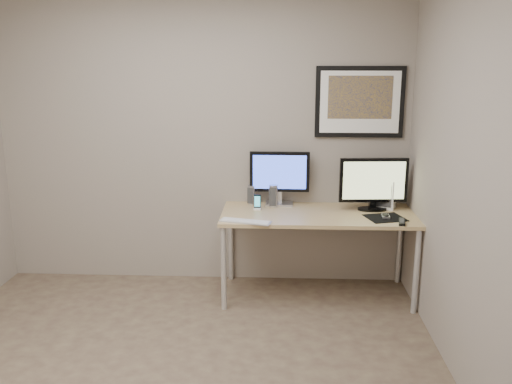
{
  "coord_description": "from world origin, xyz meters",
  "views": [
    {
      "loc": [
        0.69,
        -2.99,
        1.97
      ],
      "look_at": [
        0.5,
        1.1,
        0.97
      ],
      "focal_mm": 38.0,
      "sensor_mm": 36.0,
      "label": 1
    }
  ],
  "objects_px": {
    "speaker_right": "(273,196)",
    "speaker_left": "(252,195)",
    "framed_art": "(360,102)",
    "desk": "(318,221)",
    "fan_unit": "(386,194)",
    "keyboard": "(245,221)",
    "monitor_large": "(279,176)",
    "monitor_tv": "(373,183)",
    "phone_dock": "(257,202)"
  },
  "relations": [
    {
      "from": "desk",
      "to": "monitor_tv",
      "type": "height_order",
      "value": "monitor_tv"
    },
    {
      "from": "speaker_right",
      "to": "speaker_left",
      "type": "bearing_deg",
      "value": 164.82
    },
    {
      "from": "keyboard",
      "to": "monitor_large",
      "type": "bearing_deg",
      "value": 78.68
    },
    {
      "from": "monitor_large",
      "to": "monitor_tv",
      "type": "distance_m",
      "value": 0.8
    },
    {
      "from": "desk",
      "to": "speaker_left",
      "type": "height_order",
      "value": "speaker_left"
    },
    {
      "from": "desk",
      "to": "keyboard",
      "type": "distance_m",
      "value": 0.66
    },
    {
      "from": "monitor_tv",
      "to": "speaker_right",
      "type": "relative_size",
      "value": 2.96
    },
    {
      "from": "monitor_tv",
      "to": "speaker_right",
      "type": "bearing_deg",
      "value": 170.52
    },
    {
      "from": "desk",
      "to": "fan_unit",
      "type": "height_order",
      "value": "fan_unit"
    },
    {
      "from": "desk",
      "to": "keyboard",
      "type": "xyz_separation_m",
      "value": [
        -0.59,
        -0.29,
        0.07
      ]
    },
    {
      "from": "desk",
      "to": "monitor_large",
      "type": "relative_size",
      "value": 3.1
    },
    {
      "from": "monitor_large",
      "to": "speaker_left",
      "type": "xyz_separation_m",
      "value": [
        -0.24,
        0.01,
        -0.18
      ]
    },
    {
      "from": "framed_art",
      "to": "monitor_large",
      "type": "height_order",
      "value": "framed_art"
    },
    {
      "from": "desk",
      "to": "framed_art",
      "type": "distance_m",
      "value": 1.07
    },
    {
      "from": "framed_art",
      "to": "speaker_left",
      "type": "bearing_deg",
      "value": -175.6
    },
    {
      "from": "framed_art",
      "to": "speaker_right",
      "type": "xyz_separation_m",
      "value": [
        -0.72,
        -0.14,
        -0.79
      ]
    },
    {
      "from": "speaker_right",
      "to": "monitor_large",
      "type": "bearing_deg",
      "value": 58.31
    },
    {
      "from": "monitor_tv",
      "to": "fan_unit",
      "type": "distance_m",
      "value": 0.18
    },
    {
      "from": "speaker_right",
      "to": "keyboard",
      "type": "distance_m",
      "value": 0.53
    },
    {
      "from": "desk",
      "to": "fan_unit",
      "type": "xyz_separation_m",
      "value": [
        0.58,
        0.18,
        0.19
      ]
    },
    {
      "from": "framed_art",
      "to": "speaker_right",
      "type": "distance_m",
      "value": 1.09
    },
    {
      "from": "desk",
      "to": "fan_unit",
      "type": "bearing_deg",
      "value": 17.37
    },
    {
      "from": "phone_dock",
      "to": "keyboard",
      "type": "xyz_separation_m",
      "value": [
        -0.08,
        -0.37,
        -0.06
      ]
    },
    {
      "from": "monitor_large",
      "to": "phone_dock",
      "type": "distance_m",
      "value": 0.32
    },
    {
      "from": "monitor_tv",
      "to": "speaker_right",
      "type": "distance_m",
      "value": 0.85
    },
    {
      "from": "monitor_large",
      "to": "keyboard",
      "type": "height_order",
      "value": "monitor_large"
    },
    {
      "from": "framed_art",
      "to": "speaker_left",
      "type": "height_order",
      "value": "framed_art"
    },
    {
      "from": "speaker_left",
      "to": "speaker_right",
      "type": "relative_size",
      "value": 0.88
    },
    {
      "from": "keyboard",
      "to": "fan_unit",
      "type": "bearing_deg",
      "value": 36.41
    },
    {
      "from": "monitor_tv",
      "to": "monitor_large",
      "type": "bearing_deg",
      "value": 165.36
    },
    {
      "from": "fan_unit",
      "to": "keyboard",
      "type": "bearing_deg",
      "value": -134.69
    },
    {
      "from": "speaker_right",
      "to": "keyboard",
      "type": "bearing_deg",
      "value": -108.47
    },
    {
      "from": "monitor_large",
      "to": "monitor_tv",
      "type": "xyz_separation_m",
      "value": [
        0.79,
        -0.15,
        -0.02
      ]
    },
    {
      "from": "monitor_large",
      "to": "speaker_right",
      "type": "relative_size",
      "value": 2.67
    },
    {
      "from": "desk",
      "to": "framed_art",
      "type": "bearing_deg",
      "value": 43.46
    },
    {
      "from": "desk",
      "to": "speaker_right",
      "type": "bearing_deg",
      "value": 153.31
    },
    {
      "from": "desk",
      "to": "speaker_left",
      "type": "xyz_separation_m",
      "value": [
        -0.57,
        0.26,
        0.15
      ]
    },
    {
      "from": "monitor_large",
      "to": "speaker_right",
      "type": "distance_m",
      "value": 0.18
    },
    {
      "from": "monitor_large",
      "to": "keyboard",
      "type": "relative_size",
      "value": 1.27
    },
    {
      "from": "speaker_left",
      "to": "speaker_right",
      "type": "distance_m",
      "value": 0.21
    },
    {
      "from": "desk",
      "to": "monitor_large",
      "type": "distance_m",
      "value": 0.53
    },
    {
      "from": "desk",
      "to": "keyboard",
      "type": "bearing_deg",
      "value": -154.04
    },
    {
      "from": "framed_art",
      "to": "phone_dock",
      "type": "xyz_separation_m",
      "value": [
        -0.86,
        -0.24,
        -0.83
      ]
    },
    {
      "from": "desk",
      "to": "monitor_tv",
      "type": "bearing_deg",
      "value": 13.13
    },
    {
      "from": "desk",
      "to": "keyboard",
      "type": "height_order",
      "value": "keyboard"
    },
    {
      "from": "monitor_large",
      "to": "phone_dock",
      "type": "relative_size",
      "value": 3.93
    },
    {
      "from": "monitor_large",
      "to": "speaker_right",
      "type": "height_order",
      "value": "monitor_large"
    },
    {
      "from": "desk",
      "to": "monitor_tv",
      "type": "distance_m",
      "value": 0.56
    },
    {
      "from": "keyboard",
      "to": "desk",
      "type": "bearing_deg",
      "value": 40.56
    },
    {
      "from": "speaker_right",
      "to": "fan_unit",
      "type": "relative_size",
      "value": 0.78
    }
  ]
}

